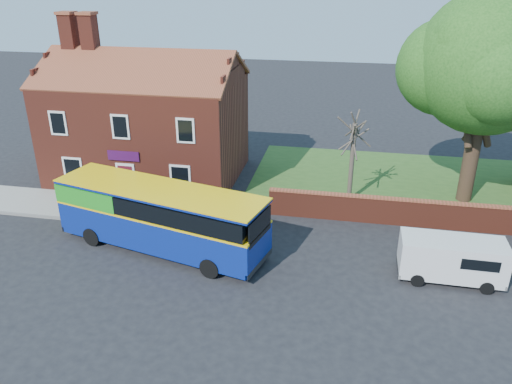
# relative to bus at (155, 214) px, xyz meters

# --- Properties ---
(ground) EXTENTS (120.00, 120.00, 0.00)m
(ground) POSITION_rel_bus_xyz_m (3.02, -2.18, -1.89)
(ground) COLOR black
(ground) RESTS_ON ground
(pavement) EXTENTS (18.00, 3.50, 0.12)m
(pavement) POSITION_rel_bus_xyz_m (-3.98, 3.57, -1.83)
(pavement) COLOR gray
(pavement) RESTS_ON ground
(kerb) EXTENTS (18.00, 0.15, 0.14)m
(kerb) POSITION_rel_bus_xyz_m (-3.98, 1.82, -1.82)
(kerb) COLOR slate
(kerb) RESTS_ON ground
(grass_strip) EXTENTS (26.00, 12.00, 0.04)m
(grass_strip) POSITION_rel_bus_xyz_m (16.02, 10.82, -1.87)
(grass_strip) COLOR #426B28
(grass_strip) RESTS_ON ground
(shop_building) EXTENTS (12.30, 8.13, 10.50)m
(shop_building) POSITION_rel_bus_xyz_m (-4.01, 9.32, 1.53)
(shop_building) COLOR maroon
(shop_building) RESTS_ON ground
(boundary_wall) EXTENTS (22.00, 0.38, 1.60)m
(boundary_wall) POSITION_rel_bus_xyz_m (16.02, 4.82, -1.08)
(boundary_wall) COLOR maroon
(boundary_wall) RESTS_ON ground
(bus) EXTENTS (11.28, 5.36, 3.33)m
(bus) POSITION_rel_bus_xyz_m (0.00, 0.00, 0.00)
(bus) COLOR navy
(bus) RESTS_ON ground
(van_near) EXTENTS (4.62, 1.98, 2.02)m
(van_near) POSITION_rel_bus_xyz_m (14.25, -0.26, -0.76)
(van_near) COLOR silver
(van_near) RESTS_ON ground
(large_tree) EXTENTS (10.14, 8.02, 12.37)m
(large_tree) POSITION_rel_bus_xyz_m (16.61, 9.17, 6.21)
(large_tree) COLOR black
(large_tree) RESTS_ON ground
(bare_tree) EXTENTS (2.02, 2.40, 5.38)m
(bare_tree) POSITION_rel_bus_xyz_m (9.54, 7.53, 0.87)
(bare_tree) COLOR #4C4238
(bare_tree) RESTS_ON ground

